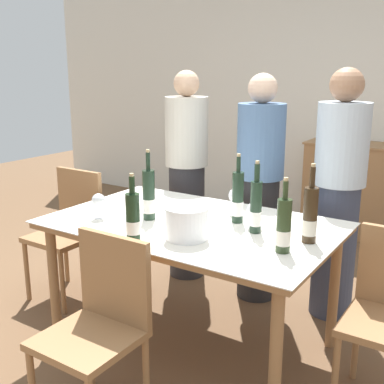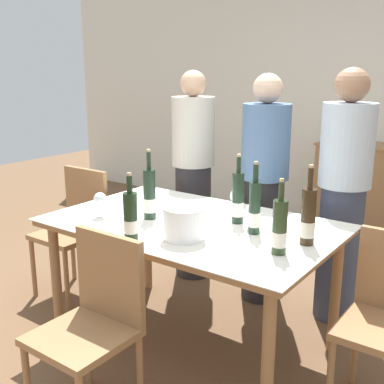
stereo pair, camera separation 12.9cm
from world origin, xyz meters
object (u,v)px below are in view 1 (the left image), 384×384
wine_bottle_4 (133,218)px  wine_glass_2 (254,211)px  dining_table (192,234)px  person_guest_right (338,197)px  chair_left_end (70,224)px  chair_near_front (100,317)px  wine_bottle_1 (310,216)px  wine_bottle_2 (256,208)px  wine_bottle_5 (149,196)px  person_guest_left (259,190)px  sideboard_cabinet (369,191)px  wine_bottle_3 (238,199)px  person_host (187,177)px  wine_bottle_0 (284,227)px  ice_bucket (187,222)px  wine_glass_1 (99,201)px  wine_glass_0 (236,196)px

wine_bottle_4 → wine_glass_2: (0.43, 0.52, -0.02)m
dining_table → person_guest_right: bearing=54.6°
chair_left_end → chair_near_front: bearing=-37.4°
wine_bottle_1 → chair_left_end: size_ratio=0.44×
dining_table → wine_bottle_2: bearing=5.9°
wine_bottle_5 → person_guest_left: size_ratio=0.26×
sideboard_cabinet → dining_table: (-0.39, -2.57, 0.24)m
wine_bottle_3 → person_host: size_ratio=0.25×
wine_bottle_0 → wine_bottle_1: size_ratio=0.90×
sideboard_cabinet → wine_bottle_4: bearing=-99.2°
wine_bottle_0 → person_host: 1.56m
dining_table → person_host: bearing=125.5°
wine_glass_2 → chair_near_front: wine_glass_2 is taller
wine_bottle_0 → ice_bucket: bearing=-168.9°
ice_bucket → wine_bottle_4: bearing=-142.5°
dining_table → wine_glass_1: size_ratio=10.95×
dining_table → person_guest_right: size_ratio=1.00×
wine_glass_1 → person_guest_left: size_ratio=0.09×
wine_bottle_4 → person_host: 1.35m
wine_glass_1 → wine_bottle_2: bearing=17.2°
sideboard_cabinet → wine_glass_0: bearing=-96.5°
wine_bottle_2 → person_host: person_host is taller
sideboard_cabinet → chair_near_front: bearing=-97.1°
person_host → wine_bottle_1: bearing=-31.5°
sideboard_cabinet → person_guest_left: 1.85m
sideboard_cabinet → person_guest_right: (0.20, -1.74, 0.36)m
sideboard_cabinet → ice_bucket: bearing=-95.4°
wine_glass_2 → person_guest_left: size_ratio=0.09×
ice_bucket → wine_bottle_1: (0.55, 0.30, 0.05)m
wine_bottle_1 → wine_bottle_3: (-0.46, 0.09, 0.00)m
dining_table → wine_bottle_3: size_ratio=4.09×
wine_bottle_2 → wine_glass_1: (-0.89, -0.27, -0.03)m
wine_bottle_2 → sideboard_cabinet: bearing=89.8°
wine_bottle_2 → wine_glass_1: 0.93m
wine_bottle_2 → person_guest_left: person_guest_left is taller
person_host → person_guest_right: 1.19m
person_host → person_guest_right: (1.19, 0.00, 0.01)m
wine_glass_0 → person_guest_right: (0.46, 0.55, -0.06)m
person_guest_left → wine_glass_0: bearing=-80.7°
wine_bottle_5 → chair_near_front: wine_bottle_5 is taller
sideboard_cabinet → wine_glass_0: 2.35m
wine_bottle_5 → wine_glass_1: wine_bottle_5 is taller
ice_bucket → person_guest_left: size_ratio=0.15×
wine_glass_2 → wine_glass_1: bearing=-157.7°
wine_glass_2 → chair_near_front: bearing=-112.8°
wine_bottle_4 → chair_near_front: 0.52m
wine_bottle_2 → chair_near_front: bearing=-117.2°
wine_bottle_0 → chair_near_front: size_ratio=0.42×
wine_bottle_4 → wine_bottle_0: bearing=20.4°
wine_bottle_2 → chair_left_end: 1.55m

